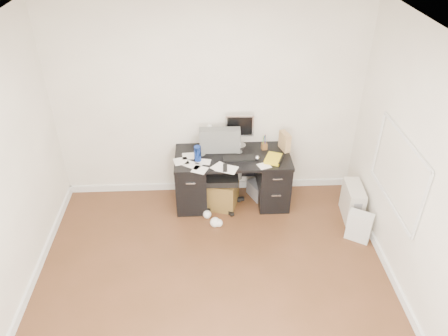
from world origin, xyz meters
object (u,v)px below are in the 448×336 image
Objects in this scene: lcd_monitor at (240,131)px; office_chair at (220,172)px; pc_tower at (352,202)px; wicker_basket at (222,192)px; desk at (232,178)px; keyboard at (239,158)px.

lcd_monitor is 0.60m from office_chair.
wicker_basket is (-1.70, 0.33, -0.03)m from pc_tower.
office_chair is (-0.27, -0.29, -0.45)m from lcd_monitor.
keyboard is at bearing -47.77° from desk.
pc_tower is at bearing -9.87° from office_chair.
desk is 0.64m from lcd_monitor.
keyboard is (-0.03, -0.33, -0.22)m from lcd_monitor.
lcd_monitor reaches higher than office_chair.
wicker_basket is at bearing 171.66° from keyboard.
office_chair reaches higher than wicker_basket.
desk is 1.60m from pc_tower.
office_chair is at bearing -130.40° from lcd_monitor.
pc_tower is at bearing -12.15° from keyboard.
office_chair is at bearing 169.99° from keyboard.
desk is 3.20× the size of lcd_monitor.
wicker_basket is at bearing -161.25° from desk.
lcd_monitor is 1.16× the size of wicker_basket.
pc_tower is at bearing -20.82° from lcd_monitor.
office_chair is at bearing 149.73° from wicker_basket.
wicker_basket is (-0.22, 0.03, -0.56)m from keyboard.
pc_tower is (1.47, -0.30, -0.53)m from keyboard.
wicker_basket is at bearing 173.25° from pc_tower.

